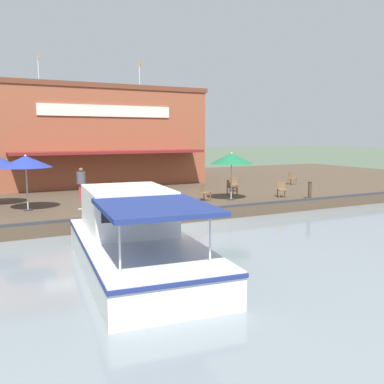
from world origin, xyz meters
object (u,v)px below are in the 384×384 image
patio_umbrella_by_entrance (232,158)px  cafe_chair_under_first_umbrella (231,187)px  cafe_chair_mid_patio (204,192)px  patio_umbrella_mid_patio_left (26,162)px  cafe_chair_far_corner_seat (234,184)px  motorboat_distant_upstream (131,236)px  person_mid_patio (81,180)px  mooring_post (310,190)px  waterfront_restaurant (94,136)px  cafe_chair_beside_entrance (291,177)px  cafe_chair_facing_river (282,189)px

patio_umbrella_by_entrance → cafe_chair_under_first_umbrella: bearing=147.9°
cafe_chair_under_first_umbrella → cafe_chair_mid_patio: same height
patio_umbrella_mid_patio_left → cafe_chair_far_corner_seat: (-1.36, 11.68, -1.71)m
patio_umbrella_by_entrance → motorboat_distant_upstream: (6.45, -7.63, -1.88)m
person_mid_patio → mooring_post: 11.99m
patio_umbrella_by_entrance → cafe_chair_mid_patio: size_ratio=2.90×
waterfront_restaurant → person_mid_patio: bearing=-19.0°
patio_umbrella_mid_patio_left → mooring_post: (3.05, 13.56, -1.71)m
cafe_chair_far_corner_seat → person_mid_patio: 8.85m
patio_umbrella_by_entrance → cafe_chair_under_first_umbrella: (-1.58, 0.99, -1.67)m
waterfront_restaurant → cafe_chair_beside_entrance: 14.01m
mooring_post → motorboat_distant_upstream: bearing=-67.2°
person_mid_patio → mooring_post: person_mid_patio is taller
cafe_chair_facing_river → mooring_post: (1.22, 0.87, -0.01)m
waterfront_restaurant → mooring_post: (13.09, 8.03, -2.80)m
mooring_post → patio_umbrella_mid_patio_left: bearing=-102.7°
person_mid_patio → waterfront_restaurant: bearing=161.0°
waterfront_restaurant → cafe_chair_mid_patio: 11.76m
cafe_chair_under_first_umbrella → motorboat_distant_upstream: (8.03, -8.62, -0.20)m
patio_umbrella_by_entrance → cafe_chair_far_corner_seat: bearing=145.1°
motorboat_distant_upstream → mooring_post: 12.40m
cafe_chair_far_corner_seat → mooring_post: mooring_post is taller
cafe_chair_far_corner_seat → motorboat_distant_upstream: (9.21, -9.56, -0.20)m
cafe_chair_far_corner_seat → patio_umbrella_mid_patio_left: bearing=-83.3°
cafe_chair_far_corner_seat → cafe_chair_facing_river: size_ratio=1.00×
cafe_chair_far_corner_seat → cafe_chair_under_first_umbrella: same height
cafe_chair_far_corner_seat → person_mid_patio: person_mid_patio is taller
patio_umbrella_mid_patio_left → cafe_chair_mid_patio: 8.58m
cafe_chair_far_corner_seat → cafe_chair_facing_river: same height
patio_umbrella_by_entrance → mooring_post: (1.65, 3.81, -1.68)m
patio_umbrella_by_entrance → cafe_chair_beside_entrance: (-4.12, 7.39, -1.67)m
cafe_chair_mid_patio → waterfront_restaurant: bearing=-165.7°
cafe_chair_under_first_umbrella → person_mid_patio: (-2.28, -7.83, 0.55)m
cafe_chair_beside_entrance → motorboat_distant_upstream: bearing=-54.9°
mooring_post → cafe_chair_under_first_umbrella: bearing=-139.0°
cafe_chair_beside_entrance → cafe_chair_far_corner_seat: size_ratio=1.00×
cafe_chair_facing_river → motorboat_distant_upstream: bearing=-60.3°
patio_umbrella_mid_patio_left → cafe_chair_mid_patio: (1.03, 8.35, -1.71)m
waterfront_restaurant → patio_umbrella_by_entrance: waterfront_restaurant is taller
motorboat_distant_upstream → mooring_post: motorboat_distant_upstream is taller
cafe_chair_far_corner_seat → cafe_chair_mid_patio: same height
waterfront_restaurant → cafe_chair_facing_river: bearing=31.1°
cafe_chair_beside_entrance → motorboat_distant_upstream: (10.57, -15.02, -0.20)m
person_mid_patio → motorboat_distant_upstream: bearing=-4.4°
patio_umbrella_by_entrance → cafe_chair_far_corner_seat: (-2.76, 1.93, -1.67)m
waterfront_restaurant → person_mid_patio: (7.58, -2.61, -2.24)m
cafe_chair_under_first_umbrella → person_mid_patio: size_ratio=0.52×
cafe_chair_facing_river → mooring_post: 1.50m
cafe_chair_beside_entrance → person_mid_patio: person_mid_patio is taller
patio_umbrella_by_entrance → cafe_chair_mid_patio: patio_umbrella_by_entrance is taller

